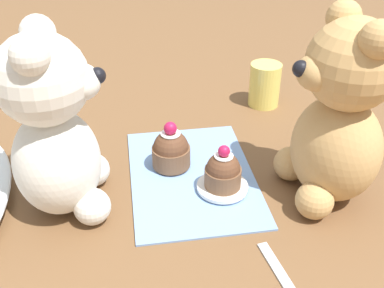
% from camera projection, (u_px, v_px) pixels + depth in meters
% --- Properties ---
extents(ground_plane, '(4.00, 4.00, 0.00)m').
position_uv_depth(ground_plane, '(192.00, 176.00, 0.65)').
color(ground_plane, brown).
extents(knitted_placemat, '(0.25, 0.18, 0.01)m').
position_uv_depth(knitted_placemat, '(192.00, 175.00, 0.65)').
color(knitted_placemat, '#7A9ED1').
rests_on(knitted_placemat, ground_plane).
extents(teddy_bear_cream, '(0.13, 0.13, 0.24)m').
position_uv_depth(teddy_bear_cream, '(54.00, 129.00, 0.54)').
color(teddy_bear_cream, silver).
rests_on(teddy_bear_cream, ground_plane).
extents(teddy_bear_tan, '(0.13, 0.13, 0.25)m').
position_uv_depth(teddy_bear_tan, '(339.00, 117.00, 0.56)').
color(teddy_bear_tan, tan).
rests_on(teddy_bear_tan, ground_plane).
extents(cupcake_near_cream_bear, '(0.06, 0.06, 0.07)m').
position_uv_depth(cupcake_near_cream_bear, '(171.00, 150.00, 0.65)').
color(cupcake_near_cream_bear, brown).
rests_on(cupcake_near_cream_bear, knitted_placemat).
extents(saucer_plate, '(0.07, 0.07, 0.01)m').
position_uv_depth(saucer_plate, '(222.00, 186.00, 0.62)').
color(saucer_plate, white).
rests_on(saucer_plate, knitted_placemat).
extents(cupcake_near_tan_bear, '(0.05, 0.05, 0.06)m').
position_uv_depth(cupcake_near_tan_bear, '(223.00, 172.00, 0.60)').
color(cupcake_near_tan_bear, brown).
rests_on(cupcake_near_tan_bear, saucer_plate).
extents(juice_glass, '(0.06, 0.06, 0.08)m').
position_uv_depth(juice_glass, '(265.00, 85.00, 0.82)').
color(juice_glass, '#EADB66').
rests_on(juice_glass, ground_plane).
extents(teaspoon, '(0.10, 0.03, 0.01)m').
position_uv_depth(teaspoon, '(282.00, 275.00, 0.49)').
color(teaspoon, silver).
rests_on(teaspoon, ground_plane).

